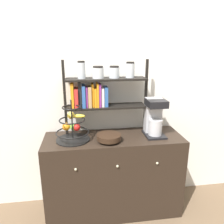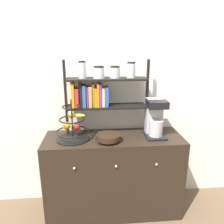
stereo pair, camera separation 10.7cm
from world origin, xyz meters
name	(u,v)px [view 1 (the left image)]	position (x,y,z in m)	size (l,w,h in m)	color
ground_plane	(117,224)	(0.00, 0.00, 0.00)	(12.00, 12.00, 0.00)	brown
wall_back	(110,86)	(0.00, 0.51, 1.30)	(7.00, 0.05, 2.60)	silver
sideboard	(114,174)	(0.00, 0.23, 0.42)	(1.36, 0.48, 0.84)	black
coffee_maker	(154,117)	(0.41, 0.24, 1.03)	(0.19, 0.24, 0.37)	black
fruit_stand	(72,127)	(-0.39, 0.23, 0.97)	(0.32, 0.32, 0.39)	black
wooden_bowl	(109,137)	(-0.06, 0.14, 0.88)	(0.23, 0.23, 0.07)	black
shelf_hutch	(98,90)	(-0.13, 0.36, 1.29)	(0.83, 0.20, 0.74)	black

